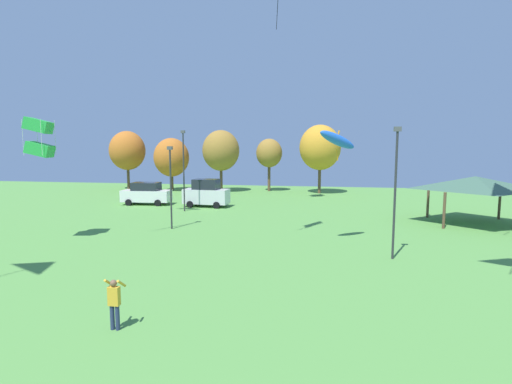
{
  "coord_description": "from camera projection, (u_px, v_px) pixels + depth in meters",
  "views": [
    {
      "loc": [
        0.24,
        2.55,
        5.92
      ],
      "look_at": [
        -1.73,
        14.12,
        4.53
      ],
      "focal_mm": 28.0,
      "sensor_mm": 36.0,
      "label": 1
    }
  ],
  "objects": [
    {
      "name": "park_pavilion",
      "position": [
        475.0,
        183.0,
        29.78
      ],
      "size": [
        6.99,
        5.85,
        3.6
      ],
      "color": "brown",
      "rests_on": "ground"
    },
    {
      "name": "treeline_tree_0",
      "position": [
        127.0,
        151.0,
        53.46
      ],
      "size": [
        4.74,
        4.74,
        7.77
      ],
      "color": "brown",
      "rests_on": "ground"
    },
    {
      "name": "treeline_tree_2",
      "position": [
        221.0,
        151.0,
        50.23
      ],
      "size": [
        4.65,
        4.65,
        7.78
      ],
      "color": "brown",
      "rests_on": "ground"
    },
    {
      "name": "parked_car_second_from_left",
      "position": [
        206.0,
        193.0,
        38.3
      ],
      "size": [
        4.4,
        2.2,
        2.67
      ],
      "rotation": [
        0.0,
        0.0,
        -0.06
      ],
      "color": "silver",
      "rests_on": "ground"
    },
    {
      "name": "person_standing_near_foreground",
      "position": [
        114.0,
        301.0,
        12.75
      ],
      "size": [
        0.52,
        0.49,
        1.71
      ],
      "rotation": [
        0.0,
        0.0,
        -0.23
      ],
      "color": "navy",
      "rests_on": "ground"
    },
    {
      "name": "kite_flying_8",
      "position": [
        39.0,
        137.0,
        23.65
      ],
      "size": [
        1.71,
        1.62,
        2.39
      ],
      "color": "green"
    },
    {
      "name": "treeline_tree_1",
      "position": [
        171.0,
        157.0,
        51.42
      ],
      "size": [
        4.52,
        4.52,
        6.81
      ],
      "color": "brown",
      "rests_on": "ground"
    },
    {
      "name": "kite_flying_7",
      "position": [
        338.0,
        140.0,
        23.16
      ],
      "size": [
        2.5,
        2.31,
        1.93
      ],
      "color": "blue"
    },
    {
      "name": "treeline_tree_4",
      "position": [
        320.0,
        148.0,
        48.46
      ],
      "size": [
        5.0,
        5.0,
        8.36
      ],
      "color": "brown",
      "rests_on": "ground"
    },
    {
      "name": "light_post_0",
      "position": [
        184.0,
        167.0,
        35.37
      ],
      "size": [
        0.36,
        0.2,
        7.19
      ],
      "color": "#2D2D33",
      "rests_on": "ground"
    },
    {
      "name": "treeline_tree_3",
      "position": [
        269.0,
        153.0,
        50.95
      ],
      "size": [
        3.32,
        3.32,
        6.72
      ],
      "color": "brown",
      "rests_on": "ground"
    },
    {
      "name": "parked_car_leftmost",
      "position": [
        146.0,
        194.0,
        39.7
      ],
      "size": [
        4.87,
        2.24,
        2.22
      ],
      "rotation": [
        0.0,
        0.0,
        0.06
      ],
      "color": "silver",
      "rests_on": "ground"
    },
    {
      "name": "light_post_1",
      "position": [
        395.0,
        186.0,
        20.4
      ],
      "size": [
        0.36,
        0.2,
        6.83
      ],
      "color": "#2D2D33",
      "rests_on": "ground"
    },
    {
      "name": "light_post_2",
      "position": [
        171.0,
        182.0,
        27.94
      ],
      "size": [
        0.36,
        0.2,
        5.83
      ],
      "color": "#2D2D33",
      "rests_on": "ground"
    }
  ]
}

